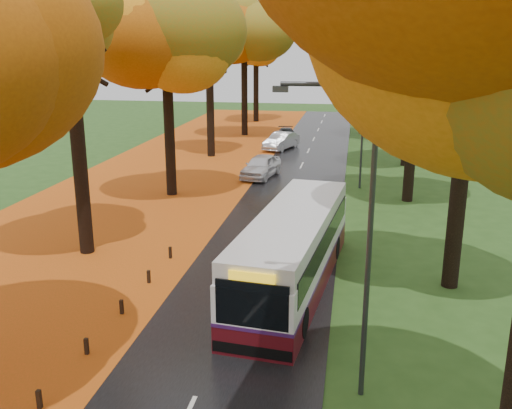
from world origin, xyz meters
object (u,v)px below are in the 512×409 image
(car_dark, at_px, (287,135))
(streetlamp_mid, at_px, (359,112))
(car_silver, at_px, (281,141))
(streetlamp_near, at_px, (360,221))
(bus, at_px, (293,249))
(streetlamp_far, at_px, (359,86))
(car_white, at_px, (261,166))

(car_dark, bearing_deg, streetlamp_mid, -81.13)
(streetlamp_mid, distance_m, car_dark, 18.07)
(car_silver, bearing_deg, car_dark, 108.84)
(car_silver, bearing_deg, streetlamp_near, -60.74)
(streetlamp_near, distance_m, car_dark, 39.16)
(bus, bearing_deg, streetlamp_far, 92.84)
(streetlamp_near, distance_m, streetlamp_far, 44.00)
(car_white, relative_size, car_dark, 1.11)
(car_white, height_order, car_silver, car_white)
(car_dark, bearing_deg, car_white, -102.09)
(streetlamp_mid, relative_size, bus, 0.73)
(streetlamp_near, relative_size, streetlamp_far, 1.00)
(car_white, bearing_deg, bus, -66.50)
(car_white, height_order, car_dark, car_white)
(streetlamp_far, distance_m, car_silver, 12.28)
(streetlamp_near, height_order, bus, streetlamp_near)
(streetlamp_mid, height_order, bus, streetlamp_mid)
(bus, distance_m, car_white, 17.85)
(bus, relative_size, car_white, 2.48)
(car_silver, bearing_deg, bus, -62.89)
(streetlamp_near, distance_m, car_white, 24.88)
(streetlamp_far, bearing_deg, streetlamp_near, -90.00)
(streetlamp_near, relative_size, car_silver, 1.85)
(car_white, relative_size, car_silver, 1.02)
(streetlamp_far, distance_m, car_dark, 9.35)
(car_silver, height_order, car_dark, car_silver)
(streetlamp_mid, relative_size, car_white, 1.81)
(streetlamp_far, bearing_deg, streetlamp_mid, -90.00)
(streetlamp_mid, distance_m, streetlamp_far, 22.00)
(car_silver, xyz_separation_m, car_dark, (0.00, 4.21, -0.13))
(streetlamp_far, height_order, car_silver, streetlamp_far)
(bus, bearing_deg, car_dark, 103.46)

